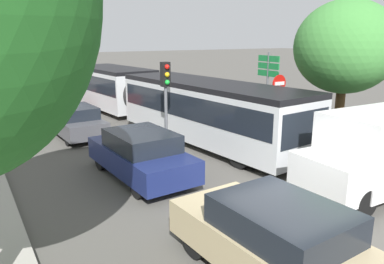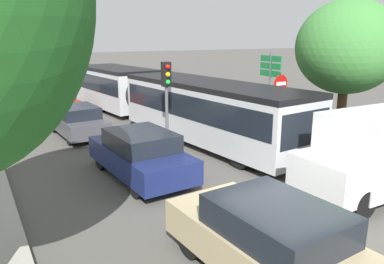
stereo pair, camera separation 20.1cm
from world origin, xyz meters
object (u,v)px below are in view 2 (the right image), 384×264
queued_car_navy (140,154)px  traffic_light (167,87)px  queued_car_graphite (78,121)px  tree_right_near (347,50)px  articulated_bus (162,97)px  queued_car_red (57,101)px  city_bus_rear (22,71)px  no_entry_sign (280,98)px  queued_car_tan (272,243)px  direction_sign_post (270,75)px

queued_car_navy → traffic_light: traffic_light is taller
queued_car_graphite → tree_right_near: (8.43, -7.06, 3.12)m
articulated_bus → traffic_light: size_ratio=5.06×
queued_car_graphite → queued_car_red: size_ratio=1.01×
city_bus_rear → no_entry_sign: 25.56m
traffic_light → queued_car_tan: bearing=-12.3°
city_bus_rear → queued_car_graphite: bearing=175.9°
city_bus_rear → tree_right_near: 27.77m
queued_car_red → queued_car_navy: bearing=177.7°
queued_car_graphite → no_entry_sign: no_entry_sign is taller
queued_car_graphite → direction_sign_post: direction_sign_post is taller
queued_car_graphite → queued_car_red: 5.93m
queued_car_graphite → traffic_light: size_ratio=1.18×
city_bus_rear → traffic_light: size_ratio=3.28×
tree_right_near → queued_car_red: bearing=121.9°
queued_car_red → direction_sign_post: bearing=-141.3°
city_bus_rear → queued_car_graphite: size_ratio=2.79×
city_bus_rear → queued_car_tan: 31.37m
city_bus_rear → tree_right_near: bearing=-166.1°
queued_car_tan → queued_car_graphite: bearing=-0.8°
traffic_light → no_entry_sign: (4.44, -1.33, -0.62)m
queued_car_tan → tree_right_near: 9.96m
articulated_bus → queued_car_navy: 6.96m
queued_car_navy → articulated_bus: bearing=-34.6°
no_entry_sign → queued_car_navy: bearing=-83.8°
queued_car_red → articulated_bus: bearing=-151.1°
articulated_bus → tree_right_near: bearing=27.3°
city_bus_rear → queued_car_navy: 25.40m
articulated_bus → queued_car_tan: (-3.73, -11.84, -0.70)m
articulated_bus → tree_right_near: size_ratio=3.04×
city_bus_rear → queued_car_navy: bearing=177.0°
articulated_bus → queued_car_navy: articulated_bus is taller
queued_car_tan → queued_car_graphite: queued_car_tan is taller
city_bus_rear → queued_car_navy: size_ratio=2.55×
queued_car_red → tree_right_near: bearing=-150.6°
queued_car_graphite → no_entry_sign: size_ratio=1.42×
queued_car_graphite → city_bus_rear: bearing=-3.1°
articulated_bus → city_bus_rear: (-3.86, 19.52, -0.09)m
queued_car_navy → city_bus_rear: bearing=-2.1°
tree_right_near → queued_car_tan: bearing=-148.5°
queued_car_tan → no_entry_sign: 9.36m
traffic_light → tree_right_near: bearing=65.1°
queued_car_navy → traffic_light: (1.98, 2.03, 1.74)m
queued_car_graphite → direction_sign_post: bearing=-113.1°
queued_car_red → queued_car_tan: bearing=177.5°
city_bus_rear → queued_car_graphite: city_bus_rear is taller
no_entry_sign → queued_car_graphite: bearing=-128.1°
articulated_bus → queued_car_graphite: bearing=-97.4°
traffic_light → tree_right_near: size_ratio=0.60×
city_bus_rear → queued_car_navy: city_bus_rear is taller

